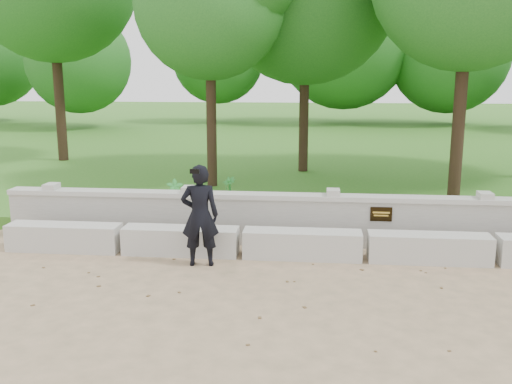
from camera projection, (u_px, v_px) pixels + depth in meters
ground at (377, 307)px, 7.30m from camera, size 80.00×80.00×0.00m
lawn at (337, 151)px, 20.90m from camera, size 40.00×22.00×0.25m
concrete_bench at (365, 246)px, 9.10m from camera, size 11.90×0.45×0.45m
parapet_wall at (362, 221)px, 9.73m from camera, size 12.50×0.35×0.90m
man_main at (200, 215)px, 8.74m from camera, size 0.63×0.57×1.59m
shrub_a at (175, 195)px, 11.26m from camera, size 0.40×0.34×0.64m
shrub_d at (229, 190)px, 12.02m from camera, size 0.41×0.40×0.54m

